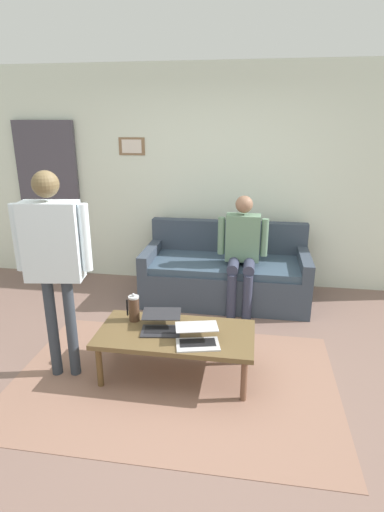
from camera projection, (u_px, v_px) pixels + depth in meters
ground_plane at (179, 374)px, 3.46m from camera, size 7.68×7.68×0.00m
area_rug at (174, 381)px, 3.36m from camera, size 2.65×1.77×0.01m
back_wall at (210, 179)px, 5.08m from camera, size 7.04×0.11×2.70m
interior_door at (50, 201)px, 5.42m from camera, size 0.82×0.09×2.05m
couch at (226, 274)px, 4.83m from camera, size 1.90×0.88×0.88m
coffee_table at (176, 337)px, 3.34m from camera, size 1.28×0.63×0.40m
laptop_left at (161, 325)px, 3.36m from camera, size 0.36×0.35×0.12m
laptop_center at (197, 338)px, 3.16m from camera, size 0.39×0.36×0.11m
french_press at (134, 308)px, 3.49m from camera, size 0.11×0.09×0.26m
person_standing at (53, 251)px, 3.12m from camera, size 0.60×0.25×1.71m
person_seated at (242, 247)px, 4.46m from camera, size 0.55×0.51×1.28m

